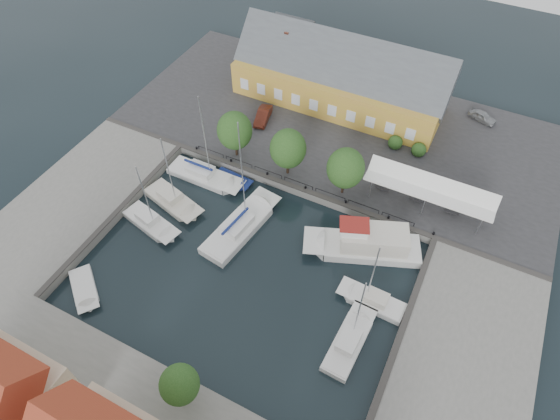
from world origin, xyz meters
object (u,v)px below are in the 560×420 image
west_boat_b (173,201)px  launch_sw (85,289)px  car_silver (483,117)px  launch_nw (232,180)px  warehouse (337,76)px  west_boat_a (204,176)px  car_red (263,116)px  center_sailboat (240,227)px  trawler (367,244)px  west_boat_c (151,223)px  east_boat_c (349,342)px  tent_canopy (430,188)px  east_boat_b (372,302)px

west_boat_b → launch_sw: bearing=-94.9°
car_silver → launch_nw: (-24.53, -23.78, -1.55)m
warehouse → west_boat_a: size_ratio=2.22×
car_silver → launch_sw: car_silver is taller
car_red → center_sailboat: center_sailboat is taller
trawler → west_boat_c: west_boat_c is taller
car_red → west_boat_a: (-1.79, -11.86, -1.44)m
center_sailboat → trawler: (13.34, 3.56, 0.65)m
east_boat_c → west_boat_c: size_ratio=0.99×
west_boat_c → launch_nw: west_boat_c is taller
center_sailboat → launch_nw: center_sailboat is taller
tent_canopy → launch_nw: (-21.79, -5.84, -3.59)m
tent_canopy → car_red: bearing=168.0°
warehouse → tent_canopy: size_ratio=2.04×
center_sailboat → tent_canopy: bearing=34.5°
center_sailboat → west_boat_c: size_ratio=1.47×
east_boat_c → launch_nw: (-20.10, 13.12, -0.17)m
tent_canopy → launch_sw: size_ratio=2.49×
tent_canopy → west_boat_c: size_ratio=1.39×
west_boat_a → car_red: bearing=81.4°
tent_canopy → center_sailboat: (-17.23, -11.85, -3.32)m
east_boat_b → launch_sw: size_ratio=1.68×
car_red → launch_nw: size_ratio=0.87×
trawler → east_boat_c: (2.21, -10.67, -0.76)m
warehouse → trawler: bearing=-60.2°
warehouse → launch_nw: size_ratio=5.71×
launch_sw → tent_canopy: bearing=43.0°
car_red → west_boat_b: west_boat_b is taller
launch_nw → trawler: bearing=-7.8°
launch_sw → launch_nw: bearing=74.4°
west_boat_a → east_boat_b: bearing=-16.5°
west_boat_a → west_boat_b: (-1.07, -5.04, -0.01)m
east_boat_c → launch_sw: (-25.60, -6.52, -0.17)m
car_red → trawler: (19.38, -13.22, -0.70)m
warehouse → launch_nw: bearing=-104.8°
tent_canopy → west_boat_a: bearing=-164.6°
center_sailboat → west_boat_a: 9.25m
warehouse → car_silver: bearing=11.9°
west_boat_c → launch_nw: size_ratio=2.02×
warehouse → east_boat_b: size_ratio=3.03×
tent_canopy → east_boat_b: 14.45m
east_boat_c → launch_nw: 24.01m
launch_nw → car_red: bearing=97.8°
center_sailboat → west_boat_b: size_ratio=1.37×
west_boat_b → launch_nw: 7.51m
west_boat_b → launch_nw: size_ratio=2.16×
west_boat_c → launch_nw: (4.63, 9.91, -0.17)m
car_red → center_sailboat: bearing=-82.6°
tent_canopy → west_boat_b: west_boat_b is taller
trawler → west_boat_a: bearing=176.3°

